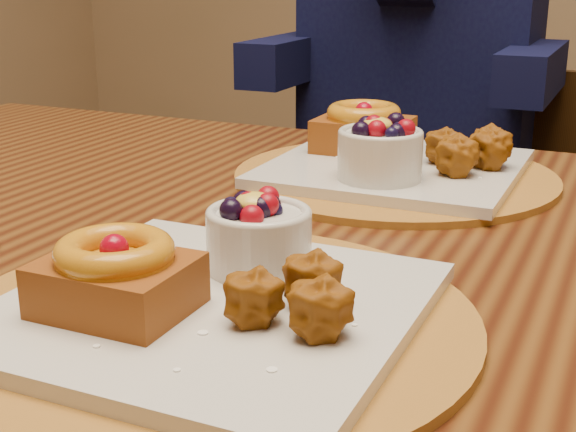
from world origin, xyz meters
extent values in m
cube|color=#361509|center=(0.02, -0.05, 0.73)|extent=(1.60, 0.90, 0.04)
cylinder|color=#361509|center=(-0.70, 0.32, 0.36)|extent=(0.06, 0.06, 0.71)
cylinder|color=brown|center=(0.02, -0.27, 0.76)|extent=(0.38, 0.38, 0.01)
cube|color=silver|center=(0.02, -0.27, 0.77)|extent=(0.28, 0.28, 0.01)
cube|color=#522A07|center=(-0.03, -0.31, 0.79)|extent=(0.10, 0.08, 0.04)
torus|color=#9D4E09|center=(-0.03, -0.31, 0.82)|extent=(0.08, 0.08, 0.02)
sphere|color=maroon|center=(-0.03, -0.31, 0.82)|extent=(0.02, 0.02, 0.02)
sphere|color=#824809|center=(0.09, -0.24, 0.79)|extent=(0.04, 0.04, 0.04)
sphere|color=#824809|center=(0.07, -0.29, 0.79)|extent=(0.04, 0.04, 0.04)
sphere|color=#824809|center=(0.11, -0.29, 0.79)|extent=(0.04, 0.04, 0.04)
cylinder|color=silver|center=(0.03, -0.20, 0.80)|extent=(0.08, 0.08, 0.05)
torus|color=silver|center=(0.03, -0.20, 0.82)|extent=(0.08, 0.08, 0.01)
ellipsoid|color=gold|center=(0.02, -0.20, 0.83)|extent=(0.03, 0.03, 0.02)
cylinder|color=brown|center=(0.02, 0.17, 0.76)|extent=(0.38, 0.38, 0.01)
cube|color=silver|center=(0.02, 0.17, 0.77)|extent=(0.28, 0.28, 0.01)
cube|color=#522A07|center=(-0.03, 0.22, 0.80)|extent=(0.11, 0.09, 0.04)
torus|color=#9D4E09|center=(-0.03, 0.22, 0.82)|extent=(0.09, 0.09, 0.02)
sphere|color=maroon|center=(-0.03, 0.22, 0.83)|extent=(0.02, 0.02, 0.02)
sphere|color=#824809|center=(0.10, 0.15, 0.80)|extent=(0.05, 0.05, 0.05)
sphere|color=#824809|center=(0.07, 0.20, 0.80)|extent=(0.05, 0.05, 0.05)
sphere|color=#824809|center=(0.13, 0.20, 0.80)|extent=(0.05, 0.05, 0.05)
cylinder|color=silver|center=(0.03, 0.10, 0.80)|extent=(0.09, 0.09, 0.05)
torus|color=silver|center=(0.03, 0.10, 0.83)|extent=(0.09, 0.09, 0.01)
ellipsoid|color=gold|center=(0.02, 0.10, 0.83)|extent=(0.03, 0.03, 0.02)
cube|color=black|center=(0.02, 0.76, 0.40)|extent=(0.43, 0.43, 0.04)
cylinder|color=black|center=(-0.16, 0.62, 0.19)|extent=(0.03, 0.03, 0.38)
cylinder|color=black|center=(-0.12, 0.95, 0.19)|extent=(0.03, 0.03, 0.38)
cylinder|color=black|center=(0.21, 0.91, 0.19)|extent=(0.03, 0.03, 0.38)
cube|color=black|center=(0.05, 0.94, 0.60)|extent=(0.39, 0.07, 0.40)
cube|color=black|center=(-0.14, 0.86, 0.84)|extent=(0.44, 0.23, 0.63)
cube|color=black|center=(-0.37, 0.74, 0.82)|extent=(0.08, 0.32, 0.08)
cube|color=black|center=(0.10, 0.74, 0.82)|extent=(0.08, 0.32, 0.08)
camera|label=1|loc=(0.28, -0.72, 1.00)|focal=50.00mm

